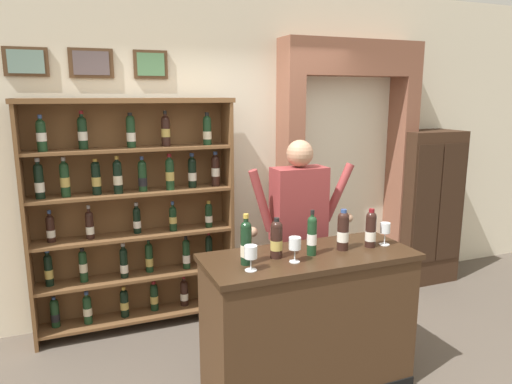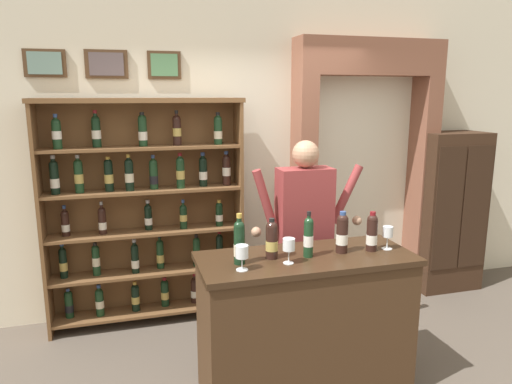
% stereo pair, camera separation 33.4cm
% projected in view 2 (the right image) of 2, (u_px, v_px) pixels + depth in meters
% --- Properties ---
extents(back_wall, '(12.00, 0.19, 3.08)m').
position_uv_depth(back_wall, '(226.00, 150.00, 4.57)').
color(back_wall, beige).
rests_on(back_wall, ground).
extents(wine_shelf, '(1.77, 0.31, 2.04)m').
position_uv_depth(wine_shelf, '(145.00, 207.00, 4.20)').
color(wine_shelf, brown).
rests_on(wine_shelf, ground).
extents(archway_doorway, '(1.52, 0.45, 2.60)m').
position_uv_depth(archway_doorway, '(361.00, 152.00, 4.84)').
color(archway_doorway, brown).
rests_on(archway_doorway, ground).
extents(side_cabinet, '(0.70, 0.47, 1.69)m').
position_uv_depth(side_cabinet, '(447.00, 211.00, 5.04)').
color(side_cabinet, '#382316').
rests_on(side_cabinet, ground).
extents(tasting_counter, '(1.47, 0.60, 1.01)m').
position_uv_depth(tasting_counter, '(305.00, 325.00, 3.27)').
color(tasting_counter, '#422B19').
rests_on(tasting_counter, ground).
extents(shopkeeper, '(0.96, 0.22, 1.72)m').
position_uv_depth(shopkeeper, '(304.00, 220.00, 3.80)').
color(shopkeeper, '#2D3347').
rests_on(shopkeeper, ground).
extents(tasting_bottle_super_tuscan, '(0.07, 0.07, 0.33)m').
position_uv_depth(tasting_bottle_super_tuscan, '(239.00, 242.00, 2.99)').
color(tasting_bottle_super_tuscan, black).
rests_on(tasting_bottle_super_tuscan, tasting_counter).
extents(tasting_bottle_grappa, '(0.08, 0.08, 0.27)m').
position_uv_depth(tasting_bottle_grappa, '(272.00, 239.00, 3.09)').
color(tasting_bottle_grappa, black).
rests_on(tasting_bottle_grappa, tasting_counter).
extents(tasting_bottle_riserva, '(0.07, 0.07, 0.31)m').
position_uv_depth(tasting_bottle_riserva, '(308.00, 236.00, 3.12)').
color(tasting_bottle_riserva, '#19381E').
rests_on(tasting_bottle_riserva, tasting_counter).
extents(tasting_bottle_prosecco, '(0.08, 0.08, 0.29)m').
position_uv_depth(tasting_bottle_prosecco, '(342.00, 233.00, 3.20)').
color(tasting_bottle_prosecco, black).
rests_on(tasting_bottle_prosecco, tasting_counter).
extents(tasting_bottle_brunello, '(0.08, 0.08, 0.28)m').
position_uv_depth(tasting_bottle_brunello, '(372.00, 232.00, 3.25)').
color(tasting_bottle_brunello, black).
rests_on(tasting_bottle_brunello, tasting_counter).
extents(wine_glass_left, '(0.08, 0.08, 0.16)m').
position_uv_depth(wine_glass_left, '(242.00, 253.00, 2.89)').
color(wine_glass_left, silver).
rests_on(wine_glass_left, tasting_counter).
extents(wine_glass_spare, '(0.08, 0.08, 0.17)m').
position_uv_depth(wine_glass_spare, '(289.00, 246.00, 3.00)').
color(wine_glass_spare, silver).
rests_on(wine_glass_spare, tasting_counter).
extents(wine_glass_right, '(0.07, 0.07, 0.16)m').
position_uv_depth(wine_glass_right, '(388.00, 233.00, 3.28)').
color(wine_glass_right, silver).
rests_on(wine_glass_right, tasting_counter).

